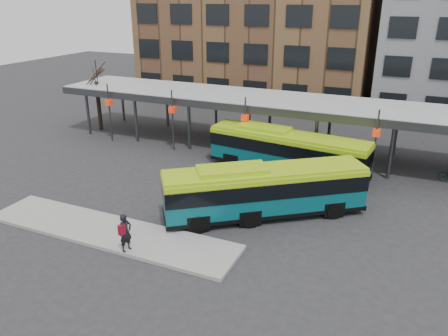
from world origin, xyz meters
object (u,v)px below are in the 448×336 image
bus_front (264,190)px  bus_rear (287,150)px  tree (99,103)px  pedestrian (125,232)px

bus_front → bus_rear: (-0.72, 6.86, -0.01)m
tree → bus_rear: size_ratio=0.50×
bus_rear → pedestrian: (-3.95, -13.12, -0.45)m
bus_front → pedestrian: 7.82m
bus_rear → pedestrian: bus_rear is taller
tree → bus_front: 21.58m
bus_front → tree: bearing=116.4°
tree → bus_rear: tree is taller
bus_rear → pedestrian: 13.71m
tree → bus_front: tree is taller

